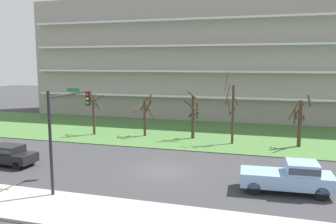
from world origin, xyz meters
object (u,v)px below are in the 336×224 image
object	(u,v)px
pickup_blue_near_left	(290,176)
traffic_signal_mast	(66,121)
tree_center	(193,115)
tree_left	(145,114)
tree_far_right	(300,120)
sedan_black_center_left	(8,154)
tree_right	(232,111)
tree_far_left	(93,113)

from	to	relation	value
pickup_blue_near_left	traffic_signal_mast	world-z (taller)	traffic_signal_mast
pickup_blue_near_left	traffic_signal_mast	xyz separation A→B (m)	(-13.41, -2.97, 3.25)
tree_center	traffic_signal_mast	size ratio (longest dim) A/B	0.80
tree_left	tree_far_right	distance (m)	15.40
tree_left	pickup_blue_near_left	distance (m)	19.10
sedan_black_center_left	traffic_signal_mast	size ratio (longest dim) A/B	0.71
tree_right	pickup_blue_near_left	size ratio (longest dim) A/B	1.27
tree_far_left	tree_right	xyz separation A→B (m)	(14.88, -0.20, 0.78)
sedan_black_center_left	tree_far_left	bearing A→B (deg)	87.63
tree_left	tree_far_right	xyz separation A→B (m)	(15.39, -0.61, 0.13)
tree_right	pickup_blue_near_left	distance (m)	12.93
tree_far_left	tree_left	bearing A→B (deg)	9.35
tree_left	tree_far_right	bearing A→B (deg)	-2.28
tree_far_right	traffic_signal_mast	size ratio (longest dim) A/B	0.80
pickup_blue_near_left	traffic_signal_mast	size ratio (longest dim) A/B	0.88
sedan_black_center_left	traffic_signal_mast	world-z (taller)	traffic_signal_mast
tree_right	pickup_blue_near_left	world-z (taller)	tree_right
pickup_blue_near_left	sedan_black_center_left	distance (m)	20.55
tree_far_left	pickup_blue_near_left	xyz separation A→B (m)	(19.62, -12.02, -1.46)
tree_left	pickup_blue_near_left	bearing A→B (deg)	-42.82
tree_center	tree_left	bearing A→B (deg)	-178.67
tree_left	traffic_signal_mast	size ratio (longest dim) A/B	0.75
tree_left	tree_right	size ratio (longest dim) A/B	0.67
tree_left	sedan_black_center_left	xyz separation A→B (m)	(-6.57, -12.96, -1.55)
tree_far_left	tree_right	bearing A→B (deg)	-0.77
tree_far_right	traffic_signal_mast	bearing A→B (deg)	-134.08
pickup_blue_near_left	tree_center	bearing A→B (deg)	120.82
tree_far_right	pickup_blue_near_left	bearing A→B (deg)	-96.56
traffic_signal_mast	sedan_black_center_left	bearing A→B (deg)	157.46
sedan_black_center_left	traffic_signal_mast	bearing A→B (deg)	-20.49
traffic_signal_mast	tree_center	bearing A→B (deg)	73.97
tree_right	sedan_black_center_left	distance (m)	19.89
tree_far_right	sedan_black_center_left	distance (m)	25.25
tree_center	tree_far_right	bearing A→B (deg)	-4.10
tree_far_left	tree_center	xyz separation A→B (m)	(10.82, 1.05, 0.02)
tree_far_left	tree_far_right	size ratio (longest dim) A/B	0.92
tree_left	tree_far_left	bearing A→B (deg)	-170.65
tree_far_right	pickup_blue_near_left	world-z (taller)	tree_far_right
sedan_black_center_left	tree_right	bearing A→B (deg)	38.87
tree_left	tree_right	xyz separation A→B (m)	(9.24, -1.13, 0.84)
tree_center	tree_right	world-z (taller)	tree_right
tree_far_left	tree_center	bearing A→B (deg)	5.54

